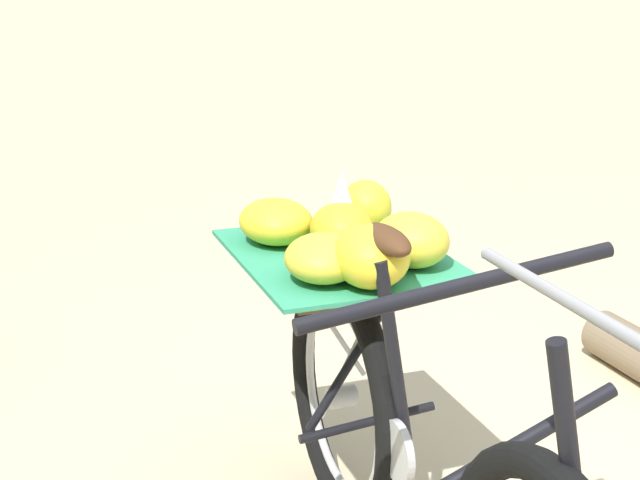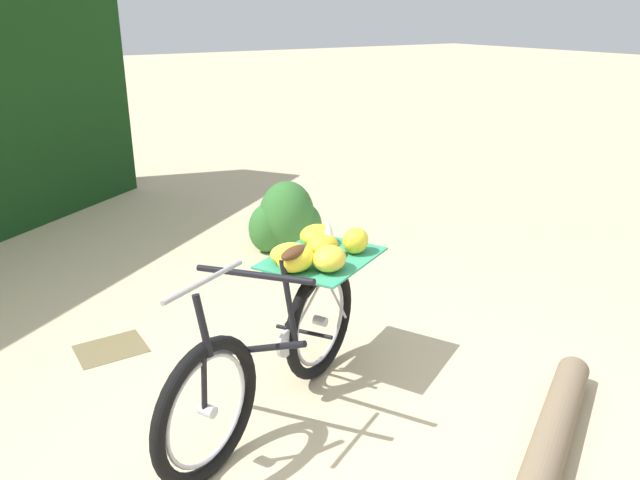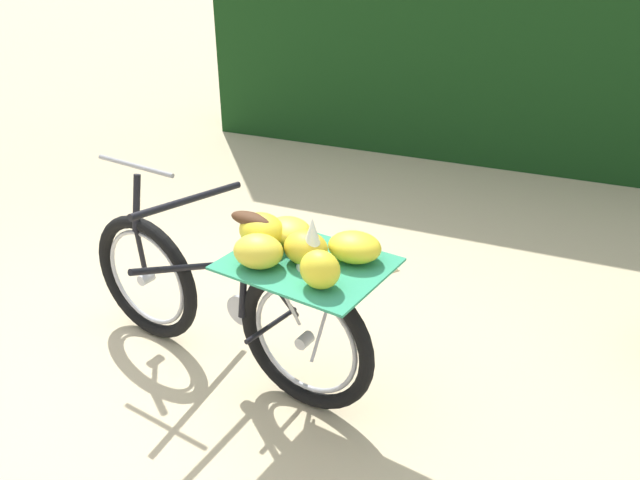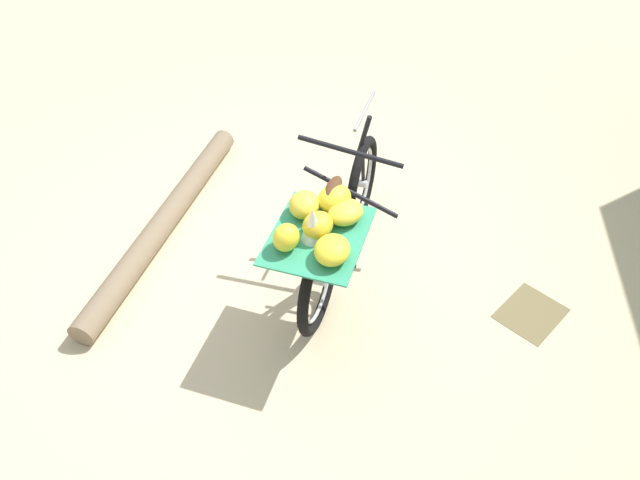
# 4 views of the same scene
# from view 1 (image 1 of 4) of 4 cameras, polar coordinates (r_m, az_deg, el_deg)

# --- Properties ---
(bicycle) EXTENTS (1.72, 1.08, 1.03)m
(bicycle) POSITION_cam_1_polar(r_m,az_deg,el_deg) (2.36, 4.49, -9.24)
(bicycle) COLOR black
(bicycle) RESTS_ON ground_plane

